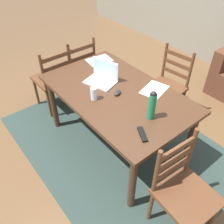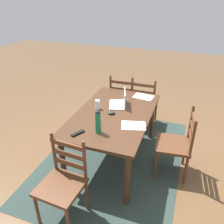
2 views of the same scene
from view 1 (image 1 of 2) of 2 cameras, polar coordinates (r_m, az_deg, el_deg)
The scene contains 14 objects.
ground_plane at distance 3.02m, azimuth 0.86°, elevation -7.18°, with size 14.00×14.00×0.00m, color brown.
area_rug at distance 3.01m, azimuth 0.86°, elevation -7.14°, with size 2.68×1.93×0.01m, color #283833.
dining_table at distance 2.55m, azimuth 1.01°, elevation 3.21°, with size 1.61×0.98×0.78m.
chair_left_far at distance 3.52m, azimuth -8.14°, elevation 9.92°, with size 0.44×0.44×0.95m.
chair_right_near at distance 2.14m, azimuth 16.63°, elevation -17.84°, with size 0.47×0.47×0.95m.
chair_left_near at distance 3.37m, azimuth -13.77°, elevation 7.62°, with size 0.45×0.45×0.95m.
chair_far_head at distance 3.21m, azimuth 12.91°, elevation 5.89°, with size 0.49×0.49×0.95m.
laptop at distance 2.64m, azimuth -2.26°, elevation 8.47°, with size 0.37×0.31×0.23m.
water_bottle at distance 2.11m, azimuth 9.51°, elevation 1.71°, with size 0.07×0.07×0.29m.
drinking_glass at distance 2.36m, azimuth -4.36°, elevation 4.38°, with size 0.07×0.07×0.13m, color silver.
computer_mouse at distance 2.45m, azimuth 1.30°, elevation 4.61°, with size 0.06×0.10×0.03m, color black.
tv_remote at distance 2.03m, azimuth 7.23°, elevation -5.25°, with size 0.04×0.17×0.02m, color black.
paper_stack_left at distance 3.07m, azimuth -3.03°, elevation 12.18°, with size 0.21×0.30×0.00m, color white.
paper_stack_right at distance 2.56m, azimuth 10.03°, elevation 5.27°, with size 0.21×0.30×0.00m, color white.
Camera 1 is at (1.55, -1.31, 2.23)m, focal length 38.51 mm.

